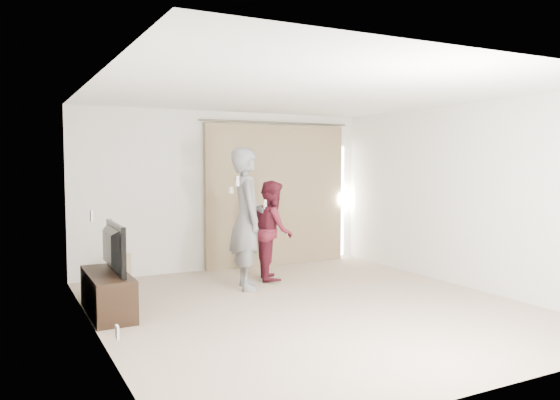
% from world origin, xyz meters
% --- Properties ---
extents(floor, '(5.50, 5.50, 0.00)m').
position_xyz_m(floor, '(0.00, 0.00, 0.00)').
color(floor, tan).
rests_on(floor, ground).
extents(wall_back, '(5.00, 0.04, 2.60)m').
position_xyz_m(wall_back, '(0.00, 2.75, 1.30)').
color(wall_back, white).
rests_on(wall_back, ground).
extents(wall_left, '(0.04, 5.50, 2.60)m').
position_xyz_m(wall_left, '(-2.50, -0.00, 1.30)').
color(wall_left, white).
rests_on(wall_left, ground).
extents(ceiling, '(5.00, 5.50, 0.01)m').
position_xyz_m(ceiling, '(0.00, 0.00, 2.60)').
color(ceiling, white).
rests_on(ceiling, wall_back).
extents(curtain, '(2.80, 0.11, 2.46)m').
position_xyz_m(curtain, '(0.91, 2.68, 1.20)').
color(curtain, '#917C59').
rests_on(curtain, ground).
extents(tv_console, '(0.44, 1.26, 0.49)m').
position_xyz_m(tv_console, '(-2.27, 0.83, 0.24)').
color(tv_console, black).
rests_on(tv_console, ground).
extents(tv, '(0.15, 1.01, 0.58)m').
position_xyz_m(tv, '(-2.27, 0.83, 0.77)').
color(tv, black).
rests_on(tv, tv_console).
extents(scratching_post, '(0.36, 0.36, 0.48)m').
position_xyz_m(scratching_post, '(-1.82, 2.09, 0.20)').
color(scratching_post, tan).
rests_on(scratching_post, ground).
extents(person_man, '(0.63, 0.81, 1.97)m').
position_xyz_m(person_man, '(-0.30, 1.26, 0.99)').
color(person_man, slate).
rests_on(person_man, ground).
extents(person_woman, '(0.77, 0.87, 1.50)m').
position_xyz_m(person_woman, '(0.30, 1.65, 0.75)').
color(person_woman, '#5B1724').
rests_on(person_woman, ground).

